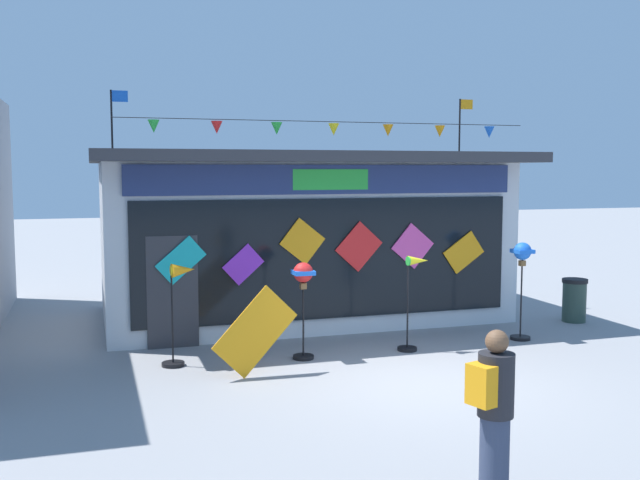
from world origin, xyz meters
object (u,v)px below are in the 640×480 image
wind_spinner_center_right (522,266)px  display_kite_on_ground (255,331)px  kite_shop_building (299,234)px  trash_bin (574,300)px  wind_spinner_center_left (413,294)px  person_near_camera (494,413)px  wind_spinner_left (303,285)px  wind_spinner_far_left (180,298)px

wind_spinner_center_right → display_kite_on_ground: (-5.23, -0.86, -0.68)m
kite_shop_building → trash_bin: bearing=-24.0°
kite_shop_building → wind_spinner_center_left: bearing=-73.5°
wind_spinner_center_right → trash_bin: size_ratio=2.03×
person_near_camera → wind_spinner_center_right: bearing=-52.7°
wind_spinner_center_right → trash_bin: bearing=28.4°
display_kite_on_ground → trash_bin: bearing=15.0°
kite_shop_building → wind_spinner_left: kite_shop_building is taller
trash_bin → display_kite_on_ground: display_kite_on_ground is taller
wind_spinner_far_left → person_near_camera: 6.26m
wind_spinner_center_right → person_near_camera: size_ratio=1.08×
wind_spinner_center_right → display_kite_on_ground: size_ratio=1.43×
wind_spinner_far_left → wind_spinner_center_left: bearing=-3.2°
kite_shop_building → wind_spinner_left: 3.68m
kite_shop_building → trash_bin: 5.92m
wind_spinner_left → kite_shop_building: bearing=75.0°
wind_spinner_left → trash_bin: (6.22, 1.18, -0.79)m
wind_spinner_far_left → wind_spinner_center_left: 4.00m
trash_bin → display_kite_on_ground: (-7.21, -1.93, 0.24)m
wind_spinner_left → wind_spinner_center_left: size_ratio=0.97×
wind_spinner_left → wind_spinner_center_left: 2.01m
wind_spinner_far_left → person_near_camera: bearing=-69.2°
wind_spinner_center_left → wind_spinner_far_left: bearing=176.8°
trash_bin → person_near_camera: bearing=-131.4°
person_near_camera → display_kite_on_ground: bearing=-3.8°
wind_spinner_left → person_near_camera: 5.65m
wind_spinner_center_left → display_kite_on_ground: (-2.98, -0.74, -0.31)m
wind_spinner_left → wind_spinner_center_right: (4.25, 0.11, 0.13)m
kite_shop_building → wind_spinner_center_right: (3.30, -3.41, -0.40)m
kite_shop_building → wind_spinner_center_right: size_ratio=4.70×
trash_bin → wind_spinner_center_left: bearing=-164.3°
kite_shop_building → person_near_camera: size_ratio=5.09×
display_kite_on_ground → kite_shop_building: bearing=65.7°
wind_spinner_far_left → display_kite_on_ground: bearing=-43.2°
wind_spinner_far_left → wind_spinner_left: size_ratio=1.02×
wind_spinner_left → person_near_camera: (0.21, -5.64, -0.36)m
person_near_camera → trash_bin: bearing=-59.0°
wind_spinner_far_left → trash_bin: size_ratio=1.86×
trash_bin → kite_shop_building: bearing=156.0°
kite_shop_building → display_kite_on_ground: bearing=-114.3°
wind_spinner_center_left → person_near_camera: bearing=-107.5°
wind_spinner_center_left → person_near_camera: person_near_camera is taller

